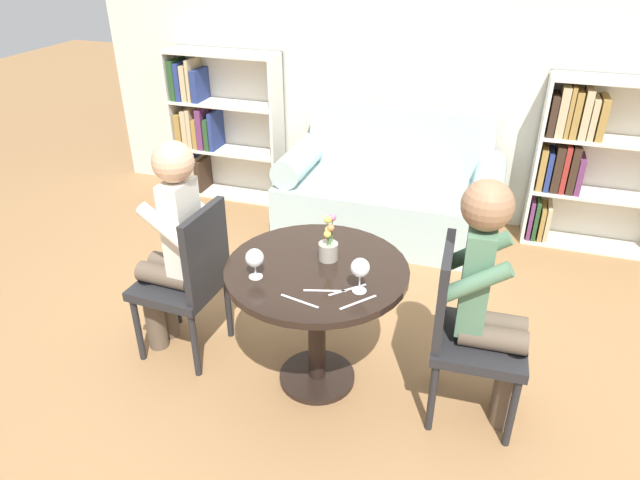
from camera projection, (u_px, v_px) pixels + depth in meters
ground_plane at (317, 378)px, 3.05m from camera, size 16.00×16.00×0.00m
back_wall at (410, 43)px, 4.21m from camera, size 5.20×0.05×2.70m
round_table at (317, 293)px, 2.78m from camera, size 0.88×0.88×0.70m
couch at (390, 194)px, 4.36m from camera, size 1.64×0.80×0.92m
bookshelf_left at (214, 125)px, 4.88m from camera, size 0.95×0.28×1.24m
bookshelf_right at (587, 160)px, 4.05m from camera, size 0.95×0.28×1.24m
chair_left at (190, 276)px, 3.01m from camera, size 0.44×0.44×0.90m
chair_right at (465, 327)px, 2.63m from camera, size 0.44×0.44×0.90m
person_left at (172, 245)px, 2.96m from camera, size 0.43×0.35×1.24m
person_right at (490, 298)px, 2.53m from camera, size 0.43×0.35×1.23m
wine_glass_left at (255, 259)px, 2.58m from camera, size 0.09×0.09×0.15m
wine_glass_right at (360, 269)px, 2.47m from camera, size 0.08×0.08×0.17m
flower_vase at (328, 245)px, 2.73m from camera, size 0.09×0.09×0.24m
knife_left_setting at (347, 290)px, 2.53m from camera, size 0.14×0.14×0.00m
fork_left_setting at (325, 291)px, 2.53m from camera, size 0.19×0.06×0.00m
knife_right_setting at (358, 302)px, 2.45m from camera, size 0.13×0.15×0.00m
fork_right_setting at (300, 301)px, 2.46m from camera, size 0.19×0.05×0.00m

